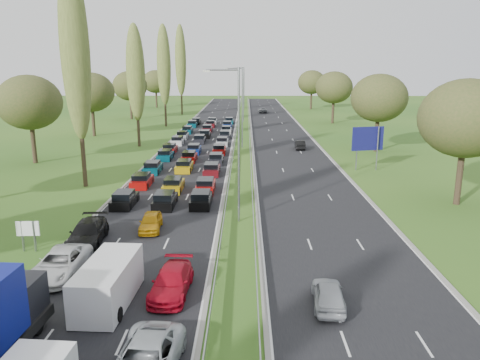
{
  "coord_description": "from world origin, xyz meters",
  "views": [
    {
      "loc": [
        5.03,
        7.43,
        12.01
      ],
      "look_at": [
        4.49,
        50.77,
        1.5
      ],
      "focal_mm": 35.0,
      "sensor_mm": 36.0,
      "label": 1
    }
  ],
  "objects": [
    {
      "name": "far_carriageway",
      "position": [
        11.25,
        82.5,
        0.0
      ],
      "size": [
        10.5,
        215.0,
        0.04
      ],
      "primitive_type": "cube",
      "color": "black",
      "rests_on": "ground"
    },
    {
      "name": "info_sign",
      "position": [
        -9.4,
        36.55,
        1.37
      ],
      "size": [
        1.5,
        0.18,
        2.1
      ],
      "color": "gray",
      "rests_on": "ground"
    },
    {
      "name": "near_car_11",
      "position": [
        1.04,
        30.62,
        0.71
      ],
      "size": [
        2.14,
        4.82,
        1.38
      ],
      "primitive_type": "imported",
      "rotation": [
        0.0,
        0.0,
        -0.05
      ],
      "color": "#B00A1D",
      "rests_on": "near_carriageway"
    },
    {
      "name": "near_car_3",
      "position": [
        -5.94,
        37.96,
        0.79
      ],
      "size": [
        2.56,
        5.47,
        1.55
      ],
      "primitive_type": "imported",
      "rotation": [
        0.0,
        0.0,
        0.08
      ],
      "color": "black",
      "rests_on": "near_carriageway"
    },
    {
      "name": "traffic_queue_fill",
      "position": [
        -2.23,
        77.45,
        0.44
      ],
      "size": [
        9.09,
        66.06,
        0.8
      ],
      "color": "black",
      "rests_on": "ground"
    },
    {
      "name": "poplar_row",
      "position": [
        -11.5,
        68.17,
        12.39
      ],
      "size": [
        2.8,
        127.8,
        22.44
      ],
      "color": "#2D2116",
      "rests_on": "ground"
    },
    {
      "name": "near_car_7",
      "position": [
        -2.44,
        29.39,
        0.71
      ],
      "size": [
        2.06,
        4.81,
        1.38
      ],
      "primitive_type": "imported",
      "rotation": [
        0.0,
        0.0,
        -0.03
      ],
      "color": "#042E47",
      "rests_on": "near_carriageway"
    },
    {
      "name": "near_car_8",
      "position": [
        -2.11,
        40.76,
        0.67
      ],
      "size": [
        1.81,
        3.92,
        1.3
      ],
      "primitive_type": "imported",
      "rotation": [
        0.0,
        0.0,
        0.07
      ],
      "color": "#D0930D",
      "rests_on": "near_carriageway"
    },
    {
      "name": "far_car_0",
      "position": [
        9.3,
        29.38,
        0.68
      ],
      "size": [
        1.86,
        4.0,
        1.33
      ],
      "primitive_type": "imported",
      "rotation": [
        0.0,
        0.0,
        3.06
      ],
      "color": "#ABAEB5",
      "rests_on": "far_carriageway"
    },
    {
      "name": "far_car_1",
      "position": [
        13.15,
        76.75,
        0.67
      ],
      "size": [
        1.49,
        3.98,
        1.3
      ],
      "primitive_type": "imported",
      "rotation": [
        0.0,
        0.0,
        3.11
      ],
      "color": "black",
      "rests_on": "far_carriageway"
    },
    {
      "name": "lamp_columns",
      "position": [
        4.5,
        78.0,
        6.0
      ],
      "size": [
        0.18,
        140.18,
        12.0
      ],
      "color": "gray",
      "rests_on": "ground"
    },
    {
      "name": "central_reservation",
      "position": [
        4.5,
        82.5,
        0.55
      ],
      "size": [
        2.36,
        215.0,
        0.32
      ],
      "color": "gray",
      "rests_on": "ground"
    },
    {
      "name": "woodland_left",
      "position": [
        -22.0,
        62.63,
        7.68
      ],
      "size": [
        8.0,
        166.0,
        11.1
      ],
      "color": "#2D2116",
      "rests_on": "ground"
    },
    {
      "name": "direction_sign",
      "position": [
        19.4,
        62.14,
        3.57
      ],
      "size": [
        3.9,
        1.08,
        5.2
      ],
      "color": "gray",
      "rests_on": "ground"
    },
    {
      "name": "ground",
      "position": [
        4.5,
        80.0,
        0.0
      ],
      "size": [
        260.0,
        260.0,
        0.0
      ],
      "primitive_type": "plane",
      "color": "#2A561B",
      "rests_on": "ground"
    },
    {
      "name": "near_carriageway",
      "position": [
        -2.25,
        82.5,
        0.0
      ],
      "size": [
        10.5,
        215.0,
        0.04
      ],
      "primitive_type": "cube",
      "color": "black",
      "rests_on": "ground"
    },
    {
      "name": "far_car_2",
      "position": [
        9.53,
        133.86,
        0.72
      ],
      "size": [
        2.41,
        5.07,
        1.4
      ],
      "primitive_type": "imported",
      "rotation": [
        0.0,
        0.0,
        3.16
      ],
      "color": "slate",
      "rests_on": "far_carriageway"
    },
    {
      "name": "near_car_2",
      "position": [
        -5.86,
        32.82,
        0.76
      ],
      "size": [
        2.47,
        5.34,
        1.48
      ],
      "primitive_type": "imported",
      "rotation": [
        0.0,
        0.0,
        0.0
      ],
      "color": "silver",
      "rests_on": "near_carriageway"
    },
    {
      "name": "woodland_right",
      "position": [
        24.0,
        66.67,
        7.68
      ],
      "size": [
        8.0,
        153.0,
        11.1
      ],
      "color": "#2D2116",
      "rests_on": "ground"
    },
    {
      "name": "white_van_rear",
      "position": [
        -2.05,
        29.77,
        1.16
      ],
      "size": [
        2.22,
        5.65,
        2.27
      ],
      "rotation": [
        0.0,
        0.0,
        -0.05
      ],
      "color": "silver",
      "rests_on": "near_carriageway"
    }
  ]
}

